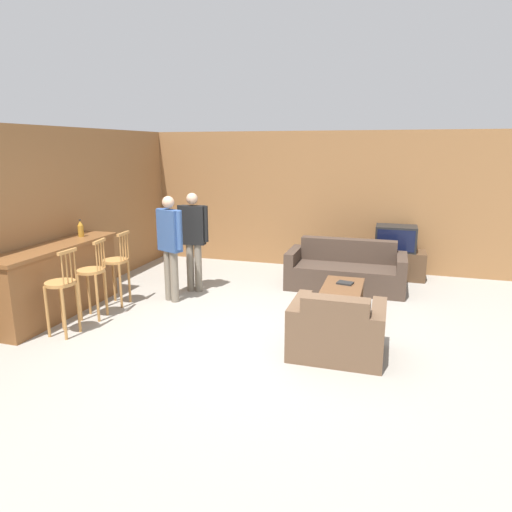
% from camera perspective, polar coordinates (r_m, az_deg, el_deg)
% --- Properties ---
extents(ground_plane, '(24.00, 24.00, 0.00)m').
position_cam_1_polar(ground_plane, '(5.71, -0.76, -10.36)').
color(ground_plane, gray).
extents(wall_back, '(9.40, 0.08, 2.60)m').
position_cam_1_polar(wall_back, '(8.92, 6.54, 6.93)').
color(wall_back, olive).
rests_on(wall_back, ground_plane).
extents(wall_left, '(0.08, 8.74, 2.60)m').
position_cam_1_polar(wall_left, '(8.00, -19.92, 5.45)').
color(wall_left, olive).
rests_on(wall_left, ground_plane).
extents(bar_counter, '(0.55, 2.16, 1.00)m').
position_cam_1_polar(bar_counter, '(6.94, -23.56, -2.74)').
color(bar_counter, brown).
rests_on(bar_counter, ground_plane).
extents(bar_chair_near, '(0.37, 0.37, 1.11)m').
position_cam_1_polar(bar_chair_near, '(6.13, -23.11, -3.99)').
color(bar_chair_near, '#B77F42').
rests_on(bar_chair_near, ground_plane).
extents(bar_chair_mid, '(0.42, 0.42, 1.11)m').
position_cam_1_polar(bar_chair_mid, '(6.59, -19.77, -2.53)').
color(bar_chair_mid, '#B77F42').
rests_on(bar_chair_mid, ground_plane).
extents(bar_chair_far, '(0.39, 0.39, 1.11)m').
position_cam_1_polar(bar_chair_far, '(7.04, -17.00, -1.31)').
color(bar_chair_far, '#B77F42').
rests_on(bar_chair_far, ground_plane).
extents(couch_far, '(1.92, 0.84, 0.79)m').
position_cam_1_polar(couch_far, '(7.75, 11.15, -1.90)').
color(couch_far, '#423328').
rests_on(couch_far, ground_plane).
extents(armchair_near, '(1.04, 0.80, 0.77)m').
position_cam_1_polar(armchair_near, '(5.28, 10.07, -9.29)').
color(armchair_near, brown).
rests_on(armchair_near, ground_plane).
extents(coffee_table, '(0.54, 0.94, 0.44)m').
position_cam_1_polar(coffee_table, '(6.46, 10.75, -4.27)').
color(coffee_table, brown).
rests_on(coffee_table, ground_plane).
extents(tv_unit, '(1.07, 0.50, 0.50)m').
position_cam_1_polar(tv_unit, '(8.58, 16.86, -0.97)').
color(tv_unit, '#513823').
rests_on(tv_unit, ground_plane).
extents(tv, '(0.70, 0.49, 0.45)m').
position_cam_1_polar(tv, '(8.48, 17.08, 2.14)').
color(tv, black).
rests_on(tv, tv_unit).
extents(bottle, '(0.08, 0.08, 0.26)m').
position_cam_1_polar(bottle, '(7.30, -21.07, 3.18)').
color(bottle, '#B27A23').
rests_on(bottle, bar_counter).
extents(book_on_table, '(0.24, 0.20, 0.02)m').
position_cam_1_polar(book_on_table, '(6.53, 11.08, -3.33)').
color(book_on_table, black).
rests_on(book_on_table, coffee_table).
extents(person_by_window, '(0.50, 0.19, 1.61)m').
position_cam_1_polar(person_by_window, '(7.36, -7.85, 2.47)').
color(person_by_window, '#756B5B').
rests_on(person_by_window, ground_plane).
extents(person_by_counter, '(0.48, 0.31, 1.61)m').
position_cam_1_polar(person_by_counter, '(6.94, -10.71, 1.66)').
color(person_by_counter, '#756B5B').
rests_on(person_by_counter, ground_plane).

